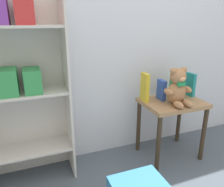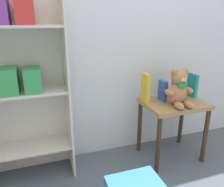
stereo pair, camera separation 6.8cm
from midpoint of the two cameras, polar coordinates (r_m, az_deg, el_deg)
The scene contains 8 objects.
wall_back at distance 2.08m, azimuth 6.90°, elevation 18.08°, with size 4.80×0.06×2.50m.
bookshelf_side at distance 1.78m, azimuth -21.54°, elevation 3.73°, with size 0.68×0.29×1.49m.
display_table at distance 2.10m, azimuth 16.52°, elevation -4.64°, with size 0.54×0.42×0.56m.
teddy_bear at distance 1.95m, azimuth 18.04°, elevation 1.19°, with size 0.25×0.23×0.32m.
book_standing_yellow at distance 1.97m, azimuth 9.79°, elevation 1.47°, with size 0.03×0.12×0.26m, color gold.
book_standing_blue at distance 2.04m, azimuth 14.04°, elevation 0.73°, with size 0.04×0.11×0.19m, color #2D51B7.
book_standing_green at distance 2.15m, azimuth 17.43°, elevation 1.57°, with size 0.03×0.14×0.21m, color #33934C.
book_standing_teal at distance 2.23m, azimuth 21.05°, elevation 2.01°, with size 0.03×0.12×0.22m, color teal.
Camera 2 is at (-0.86, -0.61, 1.26)m, focal length 35.00 mm.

